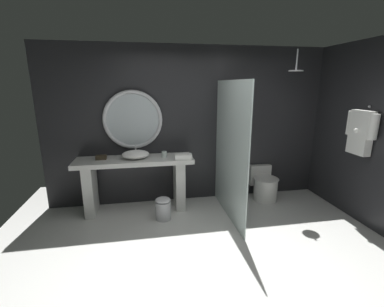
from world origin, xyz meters
TOP-DOWN VIEW (x-y plane):
  - ground_plane at (0.00, 0.00)m, footprint 5.76×5.76m
  - back_wall_panel at (0.00, 1.90)m, footprint 4.80×0.10m
  - side_wall_right at (2.35, 0.76)m, footprint 0.10×2.47m
  - vanity_counter at (-0.96, 1.57)m, footprint 1.82×0.52m
  - vessel_sink at (-0.94, 1.56)m, footprint 0.43×0.35m
  - tumbler_cup at (-0.50, 1.56)m, footprint 0.08×0.08m
  - tissue_box at (-1.47, 1.61)m, footprint 0.16×0.10m
  - round_wall_mirror at (-0.96, 1.81)m, footprint 0.94×0.06m
  - shower_glass_panel at (0.44, 1.12)m, footprint 0.02×1.46m
  - rain_shower_head at (1.53, 1.38)m, footprint 0.22×0.22m
  - hanging_bathrobe at (2.21, 0.69)m, footprint 0.20×0.51m
  - toilet at (1.26, 1.60)m, footprint 0.43×0.58m
  - waste_bin at (-0.57, 1.16)m, footprint 0.23×0.23m
  - folded_hand_towel at (-0.22, 1.41)m, footprint 0.27×0.17m

SIDE VIEW (x-z plane):
  - ground_plane at x=0.00m, z-range 0.00..0.00m
  - waste_bin at x=-0.57m, z-range 0.00..0.35m
  - toilet at x=1.26m, z-range -0.03..0.53m
  - vanity_counter at x=-0.96m, z-range 0.13..1.00m
  - tissue_box at x=-1.47m, z-range 0.87..0.93m
  - folded_hand_towel at x=-0.22m, z-range 0.87..0.94m
  - tumbler_cup at x=-0.50m, z-range 0.87..0.96m
  - vessel_sink at x=-0.94m, z-range 0.84..1.02m
  - shower_glass_panel at x=0.44m, z-range 0.00..2.05m
  - back_wall_panel at x=0.00m, z-range 0.00..2.60m
  - side_wall_right at x=2.35m, z-range 0.00..2.60m
  - hanging_bathrobe at x=2.21m, z-range 1.01..1.70m
  - round_wall_mirror at x=-0.96m, z-range 0.97..1.91m
  - rain_shower_head at x=1.53m, z-range 2.05..2.37m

